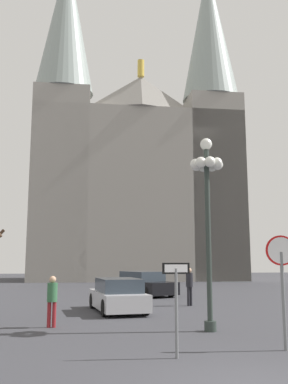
# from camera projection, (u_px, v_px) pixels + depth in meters

# --- Properties ---
(cathedral) EXTENTS (22.11, 11.09, 36.59)m
(cathedral) POSITION_uv_depth(u_px,v_px,m) (137.00, 162.00, 46.16)
(cathedral) COLOR gray
(cathedral) RESTS_ON ground
(stop_sign) EXTENTS (0.71, 0.22, 2.69)m
(stop_sign) POSITION_uv_depth(u_px,v_px,m) (282.00, 270.00, 10.23)
(stop_sign) COLOR slate
(stop_sign) RESTS_ON ground
(one_way_arrow_sign) EXTENTS (0.62, 0.07, 2.04)m
(one_way_arrow_sign) POSITION_uv_depth(u_px,v_px,m) (176.00, 297.00, 9.35)
(one_way_arrow_sign) COLOR slate
(one_way_arrow_sign) RESTS_ON ground
(street_lamp) EXTENTS (1.06, 1.06, 5.92)m
(street_lamp) POSITION_uv_depth(u_px,v_px,m) (207.00, 192.00, 13.24)
(street_lamp) COLOR #2D3833
(street_lamp) RESTS_ON ground
(parked_car_near_black) EXTENTS (3.60, 4.92, 1.40)m
(parked_car_near_black) POSITION_uv_depth(u_px,v_px,m) (144.00, 284.00, 25.23)
(parked_car_near_black) COLOR black
(parked_car_near_black) RESTS_ON ground
(parked_car_far_silver) EXTENTS (2.29, 4.48, 1.35)m
(parked_car_far_silver) POSITION_uv_depth(u_px,v_px,m) (118.00, 296.00, 17.41)
(parked_car_far_silver) COLOR #B7B7BC
(parked_car_far_silver) RESTS_ON ground
(pedestrian_walking) EXTENTS (0.32, 0.32, 1.72)m
(pedestrian_walking) POSITION_uv_depth(u_px,v_px,m) (189.00, 283.00, 19.68)
(pedestrian_walking) COLOR black
(pedestrian_walking) RESTS_ON ground
(pedestrian_standing) EXTENTS (0.32, 0.32, 1.59)m
(pedestrian_standing) POSITION_uv_depth(u_px,v_px,m) (52.00, 296.00, 13.44)
(pedestrian_standing) COLOR maroon
(pedestrian_standing) RESTS_ON ground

